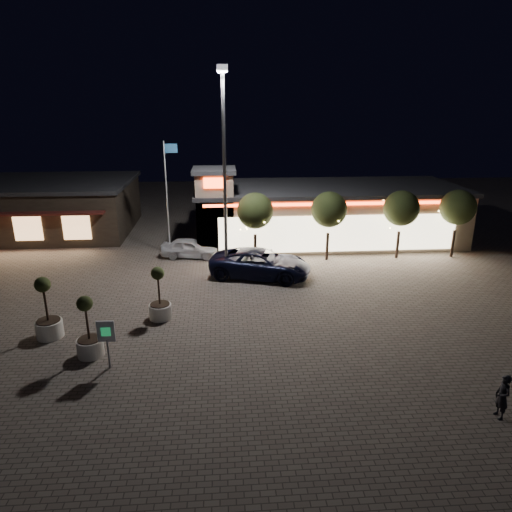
{
  "coord_description": "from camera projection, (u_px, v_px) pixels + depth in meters",
  "views": [
    {
      "loc": [
        1.84,
        -18.62,
        10.47
      ],
      "look_at": [
        3.68,
        6.0,
        2.09
      ],
      "focal_mm": 32.0,
      "sensor_mm": 36.0,
      "label": 1
    }
  ],
  "objects": [
    {
      "name": "ground",
      "position": [
        186.0,
        343.0,
        20.82
      ],
      "size": [
        90.0,
        90.0,
        0.0
      ],
      "primitive_type": "plane",
      "color": "#635950",
      "rests_on": "ground"
    },
    {
      "name": "retail_building",
      "position": [
        321.0,
        213.0,
        35.72
      ],
      "size": [
        20.4,
        8.4,
        6.1
      ],
      "color": "gray",
      "rests_on": "ground"
    },
    {
      "name": "restaurant_building",
      "position": [
        32.0,
        207.0,
        38.0
      ],
      "size": [
        16.4,
        11.0,
        4.3
      ],
      "color": "#382D23",
      "rests_on": "ground"
    },
    {
      "name": "floodlight_pole",
      "position": [
        224.0,
        165.0,
        26.26
      ],
      "size": [
        0.6,
        0.4,
        12.38
      ],
      "color": "gray",
      "rests_on": "ground"
    },
    {
      "name": "flagpole",
      "position": [
        168.0,
        189.0,
        31.44
      ],
      "size": [
        0.95,
        0.1,
        8.0
      ],
      "color": "white",
      "rests_on": "ground"
    },
    {
      "name": "string_tree_a",
      "position": [
        255.0,
        211.0,
        30.35
      ],
      "size": [
        2.42,
        2.42,
        4.79
      ],
      "color": "#332319",
      "rests_on": "ground"
    },
    {
      "name": "string_tree_b",
      "position": [
        329.0,
        210.0,
        30.7
      ],
      "size": [
        2.42,
        2.42,
        4.79
      ],
      "color": "#332319",
      "rests_on": "ground"
    },
    {
      "name": "string_tree_c",
      "position": [
        401.0,
        209.0,
        31.05
      ],
      "size": [
        2.42,
        2.42,
        4.79
      ],
      "color": "#332319",
      "rests_on": "ground"
    },
    {
      "name": "string_tree_d",
      "position": [
        458.0,
        208.0,
        31.34
      ],
      "size": [
        2.42,
        2.42,
        4.79
      ],
      "color": "#332319",
      "rests_on": "ground"
    },
    {
      "name": "pickup_truck",
      "position": [
        260.0,
        263.0,
        28.51
      ],
      "size": [
        6.83,
        4.53,
        1.74
      ],
      "primitive_type": "imported",
      "rotation": [
        0.0,
        0.0,
        1.29
      ],
      "color": "black",
      "rests_on": "ground"
    },
    {
      "name": "white_sedan",
      "position": [
        190.0,
        248.0,
        32.15
      ],
      "size": [
        4.22,
        2.19,
        1.37
      ],
      "primitive_type": "imported",
      "rotation": [
        0.0,
        0.0,
        1.43
      ],
      "color": "silver",
      "rests_on": "ground"
    },
    {
      "name": "pedestrian",
      "position": [
        502.0,
        397.0,
        15.7
      ],
      "size": [
        0.41,
        0.61,
        1.66
      ],
      "primitive_type": "imported",
      "rotation": [
        0.0,
        0.0,
        -1.55
      ],
      "color": "black",
      "rests_on": "ground"
    },
    {
      "name": "planter_left",
      "position": [
        48.0,
        319.0,
        21.12
      ],
      "size": [
        1.22,
        1.22,
        2.99
      ],
      "color": "white",
      "rests_on": "ground"
    },
    {
      "name": "planter_mid",
      "position": [
        89.0,
        337.0,
        19.58
      ],
      "size": [
        1.13,
        1.13,
        2.79
      ],
      "color": "white",
      "rests_on": "ground"
    },
    {
      "name": "planter_right",
      "position": [
        160.0,
        303.0,
        22.97
      ],
      "size": [
        1.13,
        1.13,
        2.78
      ],
      "color": "white",
      "rests_on": "ground"
    },
    {
      "name": "valet_sign",
      "position": [
        106.0,
        335.0,
        18.44
      ],
      "size": [
        0.7,
        0.1,
        2.14
      ],
      "color": "gray",
      "rests_on": "ground"
    }
  ]
}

